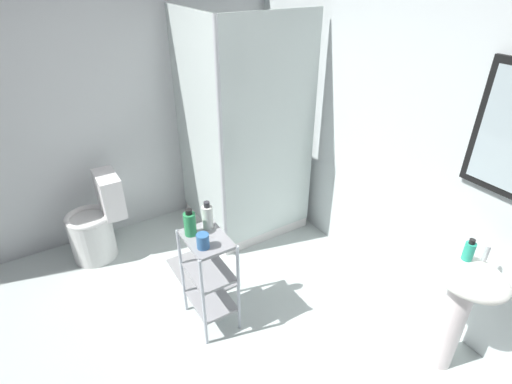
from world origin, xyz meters
name	(u,v)px	position (x,y,z in m)	size (l,w,h in m)	color
ground_plane	(176,374)	(0.00, 0.00, -0.01)	(4.20, 4.20, 0.02)	silver
wall_back	(409,134)	(0.01, 1.85, 1.25)	(4.20, 0.14, 2.50)	silver
wall_left	(77,106)	(-1.85, 0.00, 1.25)	(0.10, 4.20, 2.50)	silver
shower_stall	(240,184)	(-1.22, 1.18, 0.46)	(0.92, 0.92, 2.00)	white
pedestal_sink	(460,297)	(0.83, 1.52, 0.58)	(0.46, 0.37, 0.81)	white
sink_faucet	(486,253)	(0.83, 1.64, 0.86)	(0.03, 0.03, 0.10)	silver
toilet	(96,225)	(-1.48, -0.11, 0.31)	(0.37, 0.49, 0.76)	white
storage_cart	(209,273)	(-0.28, 0.40, 0.44)	(0.38, 0.28, 0.74)	silver
hand_soap_bottle	(469,251)	(0.77, 1.56, 0.87)	(0.06, 0.06, 0.14)	#2DBC99
body_wash_bottle_green	(190,223)	(-0.37, 0.34, 0.83)	(0.08, 0.08, 0.19)	#2F9B58
lotion_bottle_white	(208,216)	(-0.39, 0.47, 0.83)	(0.07, 0.07, 0.20)	white
rinse_cup	(203,241)	(-0.20, 0.35, 0.79)	(0.08, 0.08, 0.10)	#3870B2
bath_mat	(202,272)	(-0.78, 0.54, 0.01)	(0.60, 0.40, 0.02)	gray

